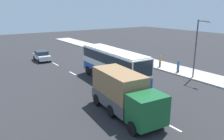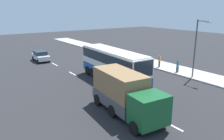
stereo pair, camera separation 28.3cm
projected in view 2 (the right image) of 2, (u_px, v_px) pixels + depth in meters
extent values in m
plane|color=#28282B|center=(119.00, 83.00, 25.15)|extent=(120.00, 120.00, 0.00)
cube|color=#A8A399|center=(175.00, 69.00, 30.54)|extent=(80.00, 4.00, 0.15)
cube|color=white|center=(43.00, 58.00, 37.71)|extent=(2.40, 0.16, 0.01)
cube|color=white|center=(55.00, 64.00, 33.51)|extent=(2.40, 0.16, 0.01)
cube|color=white|center=(73.00, 74.00, 28.54)|extent=(2.40, 0.16, 0.01)
cube|color=white|center=(106.00, 91.00, 22.51)|extent=(2.40, 0.16, 0.01)
cube|color=white|center=(120.00, 98.00, 20.75)|extent=(2.40, 0.16, 0.01)
cube|color=white|center=(169.00, 124.00, 16.09)|extent=(2.40, 0.16, 0.01)
cube|color=#1E4C9E|center=(113.00, 72.00, 25.26)|extent=(10.66, 3.03, 1.06)
cube|color=white|center=(113.00, 60.00, 24.87)|extent=(10.66, 3.03, 1.92)
cube|color=#1E2833|center=(113.00, 57.00, 24.79)|extent=(10.46, 3.05, 1.06)
cube|color=#1E2833|center=(143.00, 69.00, 20.58)|extent=(0.24, 2.26, 1.54)
cube|color=white|center=(113.00, 51.00, 24.60)|extent=(10.24, 2.86, 0.12)
cylinder|color=black|center=(142.00, 84.00, 23.01)|extent=(1.11, 0.36, 1.10)
cylinder|color=black|center=(123.00, 88.00, 21.80)|extent=(1.11, 0.36, 1.10)
cylinder|color=black|center=(109.00, 70.00, 28.35)|extent=(1.11, 0.36, 1.10)
cylinder|color=black|center=(92.00, 73.00, 27.15)|extent=(1.11, 0.36, 1.10)
cylinder|color=black|center=(104.00, 68.00, 29.33)|extent=(1.11, 0.36, 1.10)
cylinder|color=black|center=(88.00, 70.00, 28.13)|extent=(1.11, 0.36, 1.10)
cube|color=#19592D|center=(149.00, 110.00, 14.92)|extent=(2.06, 2.58, 2.10)
cube|color=#4C4C4F|center=(120.00, 99.00, 18.20)|extent=(5.43, 2.90, 0.90)
cube|color=olive|center=(120.00, 83.00, 17.83)|extent=(5.21, 2.78, 1.89)
cylinder|color=black|center=(162.00, 120.00, 15.74)|extent=(0.98, 0.37, 0.96)
cylinder|color=black|center=(135.00, 128.00, 14.62)|extent=(0.98, 0.37, 0.96)
cylinder|color=black|center=(137.00, 105.00, 18.19)|extent=(0.98, 0.37, 0.96)
cylinder|color=black|center=(112.00, 111.00, 17.07)|extent=(0.98, 0.37, 0.96)
cylinder|color=black|center=(121.00, 95.00, 20.31)|extent=(0.98, 0.37, 0.96)
cylinder|color=black|center=(98.00, 100.00, 19.19)|extent=(0.98, 0.37, 0.96)
cube|color=silver|center=(41.00, 57.00, 35.49)|extent=(4.21, 1.96, 0.68)
cube|color=#1E2833|center=(40.00, 53.00, 35.43)|extent=(2.34, 1.75, 0.59)
cylinder|color=black|center=(49.00, 60.00, 34.89)|extent=(0.65, 0.22, 0.64)
cylinder|color=black|center=(38.00, 61.00, 33.98)|extent=(0.65, 0.22, 0.64)
cylinder|color=black|center=(44.00, 57.00, 37.19)|extent=(0.65, 0.22, 0.64)
cylinder|color=black|center=(33.00, 58.00, 36.28)|extent=(0.65, 0.22, 0.64)
cylinder|color=#38334C|center=(160.00, 64.00, 31.30)|extent=(0.14, 0.14, 0.81)
cylinder|color=#38334C|center=(159.00, 64.00, 31.44)|extent=(0.14, 0.14, 0.81)
cylinder|color=gold|center=(160.00, 59.00, 31.18)|extent=(0.32, 0.32, 0.61)
sphere|color=#9E7051|center=(160.00, 56.00, 31.07)|extent=(0.22, 0.22, 0.22)
cylinder|color=black|center=(178.00, 69.00, 28.77)|extent=(0.14, 0.14, 0.77)
cylinder|color=black|center=(177.00, 69.00, 28.81)|extent=(0.14, 0.14, 0.77)
cylinder|color=#2672B2|center=(178.00, 64.00, 28.61)|extent=(0.32, 0.32, 0.58)
sphere|color=brown|center=(178.00, 61.00, 28.51)|extent=(0.21, 0.21, 0.21)
cylinder|color=#47474C|center=(195.00, 49.00, 26.05)|extent=(0.16, 0.16, 6.73)
cylinder|color=#47474C|center=(203.00, 21.00, 24.67)|extent=(1.35, 0.10, 0.10)
cube|color=silver|center=(209.00, 22.00, 24.16)|extent=(0.50, 0.24, 0.16)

